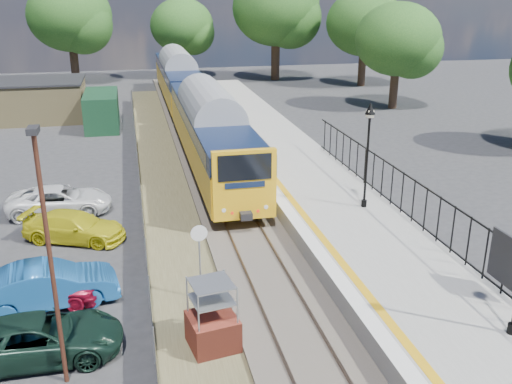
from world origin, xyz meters
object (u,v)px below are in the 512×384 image
object	(u,v)px
car_white	(60,200)
car_green	(40,338)
carpark_lamp	(49,247)
car_yellow	(74,227)
brick_plinth	(212,316)
victorian_lamp_north	(369,131)
car_blue	(48,285)
train	(190,96)
car_red	(40,283)
speed_sign	(200,250)

from	to	relation	value
car_white	car_green	bearing A→B (deg)	-175.94
carpark_lamp	car_yellow	distance (m)	9.95
car_yellow	brick_plinth	bearing A→B (deg)	-130.65
victorian_lamp_north	car_yellow	bearing A→B (deg)	174.88
brick_plinth	car_green	size ratio (longest dim) A/B	0.47
brick_plinth	car_blue	size ratio (longest dim) A/B	0.49
carpark_lamp	car_white	bearing A→B (deg)	96.03
victorian_lamp_north	car_green	distance (m)	14.90
victorian_lamp_north	carpark_lamp	distance (m)	14.45
car_white	car_yellow	bearing A→B (deg)	-163.52
train	car_white	bearing A→B (deg)	-116.07
carpark_lamp	car_blue	bearing A→B (deg)	101.70
victorian_lamp_north	car_blue	bearing A→B (deg)	-162.25
victorian_lamp_north	car_red	bearing A→B (deg)	-163.95
car_white	brick_plinth	bearing A→B (deg)	-154.52
train	car_blue	xyz separation A→B (m)	(-7.42, -24.59, -1.61)
train	car_blue	bearing A→B (deg)	-106.80
car_blue	victorian_lamp_north	bearing A→B (deg)	-80.99
car_red	car_yellow	xyz separation A→B (m)	(0.72, 4.85, -0.08)
brick_plinth	car_blue	world-z (taller)	brick_plinth
car_yellow	car_white	world-z (taller)	car_white
carpark_lamp	car_yellow	size ratio (longest dim) A/B	1.65
carpark_lamp	car_red	distance (m)	5.69
speed_sign	car_green	xyz separation A→B (m)	(-4.83, -2.16, -1.23)
train	car_white	size ratio (longest dim) A/B	8.75
carpark_lamp	car_red	world-z (taller)	carpark_lamp
brick_plinth	car_red	world-z (taller)	brick_plinth
brick_plinth	car_yellow	distance (m)	9.79
speed_sign	car_blue	bearing A→B (deg)	167.30
car_white	carpark_lamp	bearing A→B (deg)	-172.75
car_green	car_yellow	size ratio (longest dim) A/B	1.09
car_red	car_green	bearing A→B (deg)	-161.41
train	car_yellow	world-z (taller)	train
victorian_lamp_north	brick_plinth	distance (m)	11.36
carpark_lamp	car_blue	world-z (taller)	carpark_lamp
speed_sign	car_red	distance (m)	5.46
train	brick_plinth	xyz separation A→B (m)	(-2.50, -28.10, -1.30)
train	carpark_lamp	world-z (taller)	carpark_lamp
victorian_lamp_north	carpark_lamp	bearing A→B (deg)	-145.17
car_red	carpark_lamp	bearing A→B (deg)	-153.77
brick_plinth	victorian_lamp_north	bearing A→B (deg)	44.19
victorian_lamp_north	car_blue	world-z (taller)	victorian_lamp_north
car_red	car_white	bearing A→B (deg)	13.08
car_green	car_red	distance (m)	3.29
victorian_lamp_north	speed_sign	size ratio (longest dim) A/B	1.67
car_green	car_blue	distance (m)	2.94
speed_sign	car_blue	distance (m)	5.11
car_blue	car_yellow	bearing A→B (deg)	-13.46
speed_sign	car_red	xyz separation A→B (m)	(-5.22, 1.11, -1.17)
car_green	victorian_lamp_north	bearing A→B (deg)	-61.49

